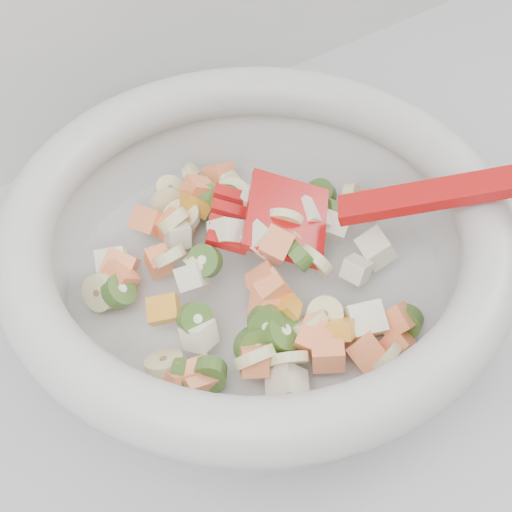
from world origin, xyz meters
TOP-DOWN VIEW (x-y plane):
  - mixing_bowl at (0.16, 1.51)m, footprint 0.41×0.35m

SIDE VIEW (x-z plane):
  - mixing_bowl at x=0.16m, z-range 0.88..1.02m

